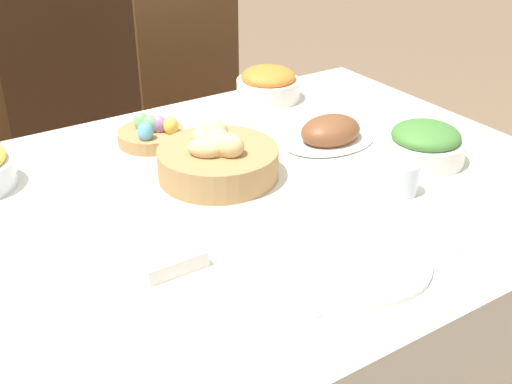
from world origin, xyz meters
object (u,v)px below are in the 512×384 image
Objects in this scene: sideboard at (5,82)px; spoon at (430,230)px; chair_far_right at (207,119)px; dinner_plate at (357,259)px; ham_platter at (330,133)px; bread_basket at (218,158)px; egg_basket at (152,134)px; fork at (286,290)px; knife at (420,235)px; green_salad_bowl at (425,144)px; butter_dish at (171,260)px; carrot_bowl at (268,84)px; drinking_cup at (402,178)px.

sideboard is 6.28× the size of spoon.
chair_far_right is 1.36m from dinner_plate.
ham_platter is 0.93× the size of dinner_plate.
egg_basket is (-0.05, 0.25, -0.02)m from bread_basket.
ham_platter is 1.43× the size of fork.
dinner_plate is at bearing -106.93° from chair_far_right.
sideboard is at bearing 91.59° from egg_basket.
green_salad_bowl is at bearing 39.45° from knife.
knife is (0.33, 0.00, 0.00)m from fork.
ham_platter is 0.65m from fork.
ham_platter is at bearing 69.74° from knife.
butter_dish is at bearing 124.22° from fork.
bread_basket is at bearing 46.47° from butter_dish.
bread_basket is 0.51m from green_salad_bowl.
dinner_plate is (0.14, -2.25, 0.28)m from sideboard.
carrot_bowl is 0.90m from butter_dish.
spoon is (0.33, -2.25, 0.28)m from sideboard.
chair_far_right reaches higher than knife.
carrot_bowl is at bearing 73.81° from knife.
sideboard reaches higher than drinking_cup.
fork is at bearing 176.16° from knife.
egg_basket reaches higher than ham_platter.
egg_basket is 0.90× the size of carrot_bowl.
egg_basket is at bearing 116.27° from spoon.
egg_basket reaches higher than dinner_plate.
dinner_plate reaches higher than spoon.
drinking_cup is at bearing -96.50° from chair_far_right.
spoon is (0.19, 0.00, -0.00)m from dinner_plate.
dinner_plate is 0.19m from spoon.
chair_far_right is 1.41m from fork.
chair_far_right is 3.72× the size of ham_platter.
green_salad_bowl is at bearing 18.77° from fork.
drinking_cup is at bearing -2.35° from butter_dish.
chair_far_right is 1.32m from knife.
sideboard is at bearing 103.60° from ham_platter.
knife is at bearing 0.00° from dinner_plate.
sideboard is 6.55× the size of egg_basket.
egg_basket is 0.46m from ham_platter.
chair_far_right is at bearing 92.40° from green_salad_bowl.
spoon is (0.29, -0.70, -0.02)m from egg_basket.
chair_far_right is 0.79m from egg_basket.
egg_basket is at bearing -88.41° from sideboard.
egg_basket is at bearing 122.91° from drinking_cup.
bread_basket is at bearing 122.11° from spoon.
bread_basket is 0.37m from butter_dish.
bread_basket reaches higher than dinner_plate.
green_salad_bowl reaches higher than ham_platter.
egg_basket is at bearing 147.81° from ham_platter.
sideboard reaches higher than ham_platter.
ham_platter and drinking_cup have the same top height.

